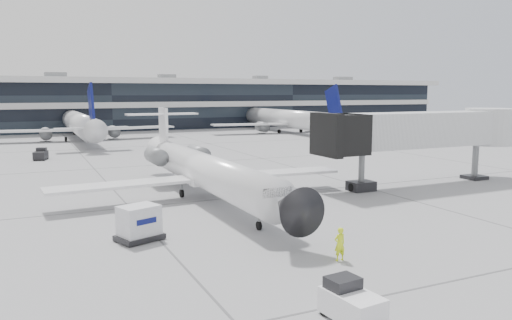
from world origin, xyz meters
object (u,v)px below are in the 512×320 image
jet_bridge (431,130)px  cargo_uld (139,223)px  ramp_worker (340,244)px  baggage_tug (351,302)px  regional_jet (203,169)px

jet_bridge → cargo_uld: 28.30m
ramp_worker → baggage_tug: ramp_worker is taller
jet_bridge → cargo_uld: size_ratio=7.35×
ramp_worker → jet_bridge: bearing=-145.3°
jet_bridge → cargo_uld: jet_bridge is taller
baggage_tug → regional_jet: bearing=78.6°
baggage_tug → cargo_uld: bearing=104.2°
jet_bridge → regional_jet: bearing=172.3°
cargo_uld → jet_bridge: bearing=-6.6°
jet_bridge → ramp_worker: 23.98m
ramp_worker → baggage_tug: (-3.30, -5.54, -0.17)m
ramp_worker → cargo_uld: cargo_uld is taller
regional_jet → jet_bridge: size_ratio=1.40×
jet_bridge → cargo_uld: bearing=-167.1°
baggage_tug → jet_bridge: bearing=34.7°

